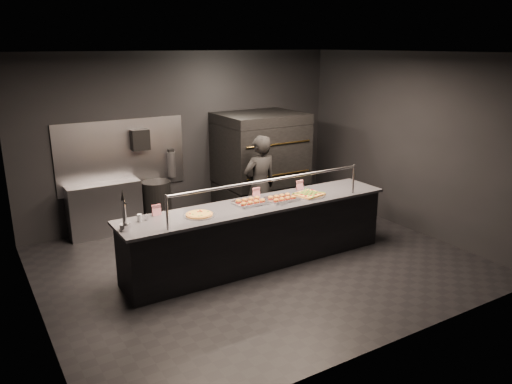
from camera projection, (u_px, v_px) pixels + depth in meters
room at (256, 164)px, 6.98m from camera, size 6.04×6.00×3.00m
service_counter at (259, 233)px, 7.25m from camera, size 4.10×0.78×1.37m
pizza_oven at (260, 164)px, 9.26m from camera, size 1.50×1.23×1.91m
prep_shelf at (105, 209)px, 8.35m from camera, size 1.20×0.35×0.90m
towel_dispenser at (140, 140)px, 8.44m from camera, size 0.30×0.20×0.35m
fire_extinguisher at (171, 164)px, 8.87m from camera, size 0.14×0.14×0.51m
beer_tap at (125, 219)px, 6.07m from camera, size 0.13×0.19×0.52m
round_pizza at (199, 215)px, 6.61m from camera, size 0.41×0.41×0.03m
slider_tray_a at (251, 202)px, 7.11m from camera, size 0.49×0.39×0.07m
slider_tray_b at (282, 198)px, 7.27m from camera, size 0.51×0.44×0.07m
square_pizza at (309, 194)px, 7.49m from camera, size 0.49×0.49×0.05m
condiment_jar at (142, 218)px, 6.40m from camera, size 0.15×0.06×0.10m
tent_cards at (241, 195)px, 7.26m from camera, size 2.47×0.04×0.15m
trash_bin at (157, 204)px, 8.72m from camera, size 0.50×0.50×0.83m
worker at (260, 186)px, 8.26m from camera, size 0.64×0.44×1.70m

